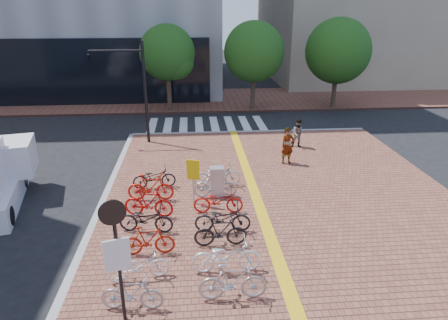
{
  "coord_description": "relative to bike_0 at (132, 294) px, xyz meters",
  "views": [
    {
      "loc": [
        -0.44,
        -10.78,
        7.26
      ],
      "look_at": [
        0.82,
        4.43,
        1.3
      ],
      "focal_mm": 32.0,
      "sensor_mm": 36.0,
      "label": 1
    }
  ],
  "objects": [
    {
      "name": "notice_sign",
      "position": [
        -0.16,
        -0.37,
        1.58
      ],
      "size": [
        0.59,
        0.22,
        3.26
      ],
      "color": "black",
      "rests_on": "sidewalk"
    },
    {
      "name": "pedestrian_b",
      "position": [
        7.2,
        11.61,
        0.29
      ],
      "size": [
        0.8,
        0.65,
        1.52
      ],
      "primitive_type": "imported",
      "rotation": [
        0.0,
        0.0,
        -0.11
      ],
      "color": "#494D5D",
      "rests_on": "sidewalk"
    },
    {
      "name": "bike_13",
      "position": [
        2.58,
        7.05,
        0.04
      ],
      "size": [
        2.01,
        0.82,
        1.03
      ],
      "primitive_type": "imported",
      "rotation": [
        0.0,
        0.0,
        1.64
      ],
      "color": "#BABABF",
      "rests_on": "sidewalk"
    },
    {
      "name": "utility_box",
      "position": [
        2.51,
        6.2,
        0.13
      ],
      "size": [
        0.55,
        0.4,
        1.2
      ],
      "primitive_type": "cube",
      "rotation": [
        0.0,
        0.0,
        0.01
      ],
      "color": "silver",
      "rests_on": "sidewalk"
    },
    {
      "name": "crosswalk",
      "position": [
        2.55,
        16.68,
        -0.62
      ],
      "size": [
        7.5,
        4.0,
        0.01
      ],
      "color": "silver",
      "rests_on": "ground"
    },
    {
      "name": "bike_8",
      "position": [
        2.46,
        1.32,
        0.05
      ],
      "size": [
        1.98,
        0.69,
        1.04
      ],
      "primitive_type": "imported",
      "rotation": [
        0.0,
        0.0,
        1.57
      ],
      "color": "white",
      "rests_on": "sidewalk"
    },
    {
      "name": "ground",
      "position": [
        2.05,
        2.68,
        -0.62
      ],
      "size": [
        120.0,
        120.0,
        0.0
      ],
      "primitive_type": "plane",
      "color": "black",
      "rests_on": "ground"
    },
    {
      "name": "bike_4",
      "position": [
        -0.02,
        4.73,
        0.07
      ],
      "size": [
        1.86,
        0.87,
        1.08
      ],
      "primitive_type": "imported",
      "rotation": [
        0.0,
        0.0,
        1.36
      ],
      "color": "#B9100D",
      "rests_on": "sidewalk"
    },
    {
      "name": "bike_9",
      "position": [
        2.39,
        2.64,
        0.03
      ],
      "size": [
        1.66,
        0.49,
        1.0
      ],
      "primitive_type": "imported",
      "rotation": [
        0.0,
        0.0,
        1.58
      ],
      "color": "black",
      "rests_on": "sidewalk"
    },
    {
      "name": "bike_6",
      "position": [
        -0.02,
        7.13,
        -0.01
      ],
      "size": [
        1.81,
        0.8,
        0.92
      ],
      "primitive_type": "imported",
      "rotation": [
        0.0,
        0.0,
        1.68
      ],
      "color": "black",
      "rests_on": "sidewalk"
    },
    {
      "name": "bike_12",
      "position": [
        2.44,
        6.04,
        0.04
      ],
      "size": [
        1.73,
        0.56,
        1.03
      ],
      "primitive_type": "imported",
      "rotation": [
        0.0,
        0.0,
        1.53
      ],
      "color": "#B8B8BD",
      "rests_on": "sidewalk"
    },
    {
      "name": "bike_11",
      "position": [
        2.47,
        4.79,
        -0.0
      ],
      "size": [
        1.84,
        0.77,
        0.95
      ],
      "primitive_type": "imported",
      "rotation": [
        0.0,
        0.0,
        1.49
      ],
      "color": "red",
      "rests_on": "sidewalk"
    },
    {
      "name": "bike_0",
      "position": [
        0.0,
        0.0,
        0.0
      ],
      "size": [
        1.61,
        0.59,
        0.95
      ],
      "primitive_type": "imported",
      "rotation": [
        0.0,
        0.0,
        1.48
      ],
      "color": "#A9A8AD",
      "rests_on": "sidewalk"
    },
    {
      "name": "bike_10",
      "position": [
        2.52,
        3.48,
        0.02
      ],
      "size": [
        1.9,
        0.76,
        0.98
      ],
      "primitive_type": "imported",
      "rotation": [
        0.0,
        0.0,
        1.51
      ],
      "color": "black",
      "rests_on": "sidewalk"
    },
    {
      "name": "traffic_light_pole",
      "position": [
        -2.07,
        13.17,
        3.27
      ],
      "size": [
        2.91,
        1.12,
        5.42
      ],
      "color": "black",
      "rests_on": "sidewalk"
    },
    {
      "name": "bike_5",
      "position": [
        -0.07,
        6.01,
        0.06
      ],
      "size": [
        1.81,
        0.62,
        1.07
      ],
      "primitive_type": "imported",
      "rotation": [
        0.0,
        0.0,
        1.5
      ],
      "color": "red",
      "rests_on": "sidewalk"
    },
    {
      "name": "yellow_sign",
      "position": [
        1.58,
        5.57,
        0.77
      ],
      "size": [
        0.48,
        0.17,
        1.79
      ],
      "color": "#B7B7BC",
      "rests_on": "sidewalk"
    },
    {
      "name": "pedestrian_a",
      "position": [
        6.07,
        9.39,
        0.41
      ],
      "size": [
        0.73,
        0.58,
        1.77
      ],
      "primitive_type": "imported",
      "rotation": [
        0.0,
        0.0,
        0.27
      ],
      "color": "gray",
      "rests_on": "sidewalk"
    },
    {
      "name": "street_trees",
      "position": [
        7.09,
        20.13,
        3.48
      ],
      "size": [
        16.2,
        4.6,
        6.35
      ],
      "color": "#38281E",
      "rests_on": "far_sidewalk"
    },
    {
      "name": "bike_1",
      "position": [
        0.03,
        1.17,
        -0.03
      ],
      "size": [
        1.76,
        0.89,
        0.89
      ],
      "primitive_type": "imported",
      "rotation": [
        0.0,
        0.0,
        1.76
      ],
      "color": "white",
      "rests_on": "sidewalk"
    },
    {
      "name": "bike_2",
      "position": [
        0.18,
        2.36,
        0.01
      ],
      "size": [
        1.6,
        0.48,
        0.96
      ],
      "primitive_type": "imported",
      "rotation": [
        0.0,
        0.0,
        1.59
      ],
      "color": "#A41E0B",
      "rests_on": "sidewalk"
    },
    {
      "name": "bike_7",
      "position": [
        2.52,
        0.16,
        0.06
      ],
      "size": [
        1.79,
        0.53,
        1.07
      ],
      "primitive_type": "imported",
      "rotation": [
        0.0,
        0.0,
        1.56
      ],
      "color": "#ACACB1",
      "rests_on": "sidewalk"
    },
    {
      "name": "bike_3",
      "position": [
        -0.02,
        3.68,
        0.0
      ],
      "size": [
        1.9,
        0.92,
        0.95
      ],
      "primitive_type": "imported",
      "rotation": [
        0.0,
        0.0,
        1.41
      ],
      "color": "black",
      "rests_on": "sidewalk"
    },
    {
      "name": "far_sidewalk",
      "position": [
        2.05,
        23.68,
        -0.55
      ],
      "size": [
        70.0,
        8.0,
        0.15
      ],
      "primitive_type": "cube",
      "color": "brown",
      "rests_on": "ground"
    },
    {
      "name": "kerb_north",
      "position": [
        5.05,
        14.68,
        -0.55
      ],
      "size": [
        14.0,
        0.25,
        0.15
      ],
      "primitive_type": "cube",
      "color": "gray",
      "rests_on": "ground"
    }
  ]
}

